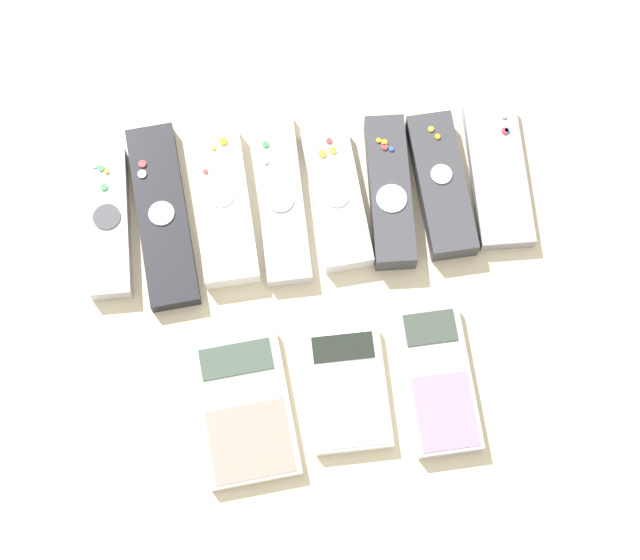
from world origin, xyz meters
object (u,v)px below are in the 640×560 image
at_px(remote_2, 222,205).
at_px(remote_5, 390,192).
at_px(remote_7, 498,175).
at_px(remote_4, 336,197).
at_px(remote_0, 109,223).
at_px(remote_3, 280,197).
at_px(calculator_0, 245,409).
at_px(calculator_1, 348,390).
at_px(remote_1, 162,215).
at_px(remote_6, 441,185).
at_px(calculator_2, 438,379).

relative_size(remote_2, remote_5, 1.04).
bearing_deg(remote_7, remote_4, -175.95).
xyz_separation_m(remote_0, remote_3, (0.18, 0.01, -0.00)).
distance_m(calculator_0, calculator_1, 0.10).
xyz_separation_m(remote_1, remote_4, (0.18, -0.00, 0.00)).
bearing_deg(remote_3, calculator_1, -78.21).
bearing_deg(remote_5, remote_1, -177.48).
bearing_deg(calculator_1, remote_6, 59.05).
relative_size(remote_5, remote_6, 1.05).
height_order(remote_4, remote_7, remote_4).
bearing_deg(calculator_0, remote_2, 86.50).
height_order(remote_5, calculator_0, remote_5).
distance_m(remote_1, remote_7, 0.35).
distance_m(remote_4, calculator_2, 0.22).
height_order(remote_2, remote_6, remote_6).
relative_size(remote_2, remote_4, 1.10).
xyz_separation_m(remote_5, remote_6, (0.05, 0.00, -0.00)).
xyz_separation_m(remote_0, calculator_1, (0.22, -0.20, -0.00)).
xyz_separation_m(remote_0, remote_5, (0.29, -0.00, 0.00)).
xyz_separation_m(remote_7, calculator_0, (-0.29, -0.21, -0.00)).
bearing_deg(calculator_1, remote_4, 86.51).
height_order(remote_0, remote_6, remote_6).
bearing_deg(remote_2, remote_0, -179.39).
height_order(remote_0, remote_7, remote_0).
bearing_deg(calculator_0, remote_7, 32.81).
relative_size(remote_5, remote_7, 1.02).
distance_m(remote_7, calculator_0, 0.36).
bearing_deg(remote_7, calculator_1, -129.49).
height_order(remote_3, remote_6, remote_6).
relative_size(remote_0, remote_7, 0.99).
distance_m(calculator_1, calculator_2, 0.09).
distance_m(remote_0, remote_4, 0.23).
xyz_separation_m(remote_3, calculator_0, (-0.06, -0.22, -0.00)).
height_order(remote_1, remote_6, remote_6).
height_order(calculator_0, calculator_2, calculator_2).
xyz_separation_m(remote_1, remote_6, (0.29, -0.00, 0.00)).
xyz_separation_m(calculator_0, calculator_1, (0.10, 0.01, 0.00)).
distance_m(remote_1, calculator_2, 0.33).
xyz_separation_m(calculator_1, calculator_2, (0.09, -0.00, 0.00)).
bearing_deg(remote_3, remote_4, -7.38).
bearing_deg(remote_0, remote_7, 2.23).
xyz_separation_m(remote_2, remote_6, (0.23, -0.01, 0.00)).
xyz_separation_m(remote_3, calculator_2, (0.13, -0.21, -0.00)).
relative_size(remote_0, remote_5, 0.97).
distance_m(remote_5, remote_6, 0.05).
bearing_deg(calculator_1, calculator_2, 0.21).
height_order(remote_6, remote_7, remote_6).
distance_m(remote_0, remote_6, 0.34).
distance_m(remote_6, remote_7, 0.06).
height_order(remote_2, calculator_0, remote_2).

